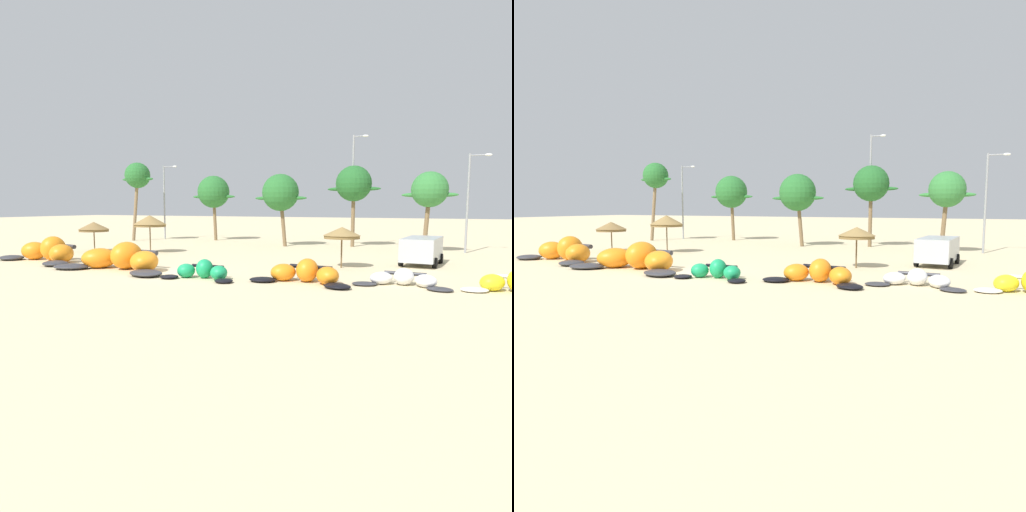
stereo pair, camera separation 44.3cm
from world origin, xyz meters
The scene contains 18 objects.
ground_plane centered at (0.00, 0.00, 0.00)m, with size 260.00×260.00×0.00m, color beige.
kite_far_left centered at (-11.56, 1.00, 0.67)m, with size 7.78×4.32×1.76m.
kite_left centered at (-3.74, -0.31, 0.65)m, with size 8.66×4.20×1.71m.
kite_left_of_center centered at (2.61, -1.21, 0.40)m, with size 4.61×2.07×1.05m.
kite_center centered at (8.07, -0.10, 0.47)m, with size 5.71×2.82×1.22m.
kite_right_of_center centered at (12.79, 1.07, 0.32)m, with size 4.99×2.32×0.84m.
beach_umbrella_near_van centered at (-13.61, 7.64, 2.15)m, with size 2.60×2.60×2.57m.
beach_umbrella_middle centered at (-8.62, 8.89, 2.68)m, with size 2.79×2.79×3.16m.
beach_umbrella_near_palms centered at (8.41, 6.25, 2.24)m, with size 2.37×2.37×2.61m.
parked_van centered at (12.95, 10.03, 1.09)m, with size 2.61×4.78×1.84m.
palm_leftmost centered at (-17.95, 18.99, 7.17)m, with size 4.24×2.83×8.74m.
palm_left centered at (-10.67, 23.28, 5.48)m, with size 5.47×3.65×7.36m.
palm_left_of_gap centered at (-0.91, 19.30, 5.18)m, with size 5.40×3.60×7.03m.
palm_center_left centered at (5.70, 21.64, 6.00)m, with size 5.13×3.42×7.78m.
palm_center_right centered at (12.74, 18.50, 5.23)m, with size 4.48×2.99×6.80m.
lamppost_west centered at (-16.79, 22.54, 4.87)m, with size 1.92×0.24×8.65m.
lamppost_west_center centered at (5.70, 21.61, 5.82)m, with size 1.48×0.24×10.62m.
lamppost_east_center centered at (15.81, 19.61, 4.63)m, with size 1.74×0.24×8.21m.
Camera 1 is at (15.32, -22.09, 3.93)m, focal length 31.76 mm.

